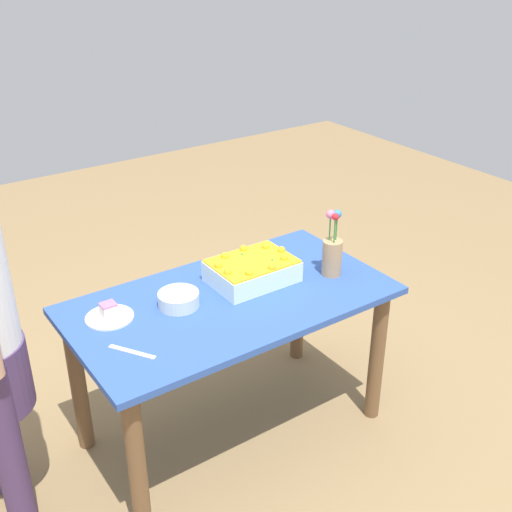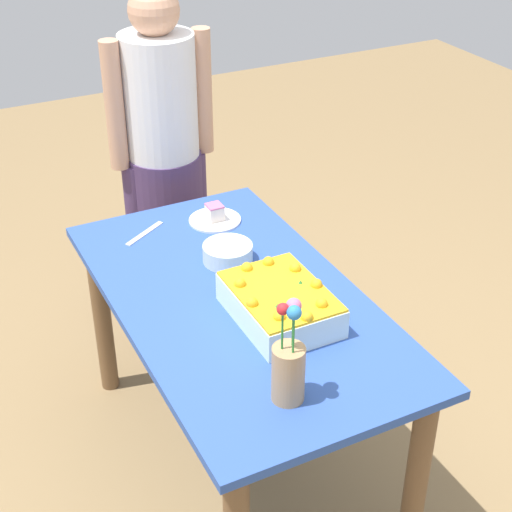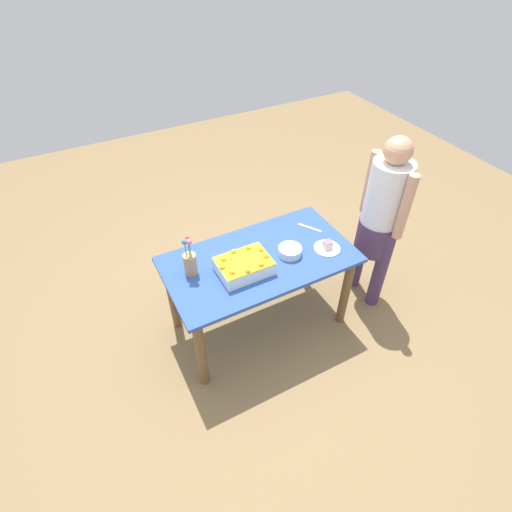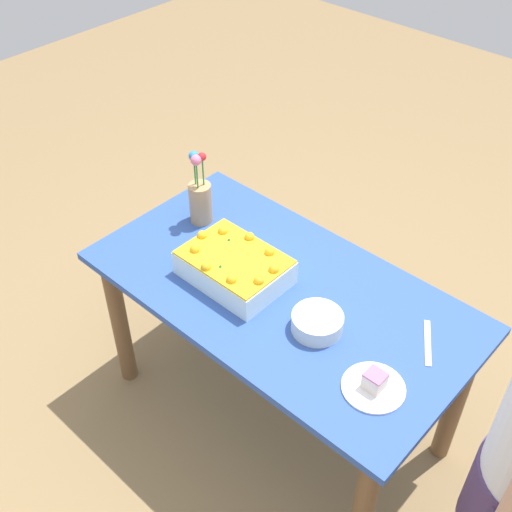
# 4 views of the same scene
# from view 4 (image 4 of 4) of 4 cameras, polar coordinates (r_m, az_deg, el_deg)

# --- Properties ---
(ground_plane) EXTENTS (8.00, 8.00, 0.00)m
(ground_plane) POSITION_cam_4_polar(r_m,az_deg,el_deg) (2.81, 1.81, -13.55)
(ground_plane) COLOR olive
(dining_table) EXTENTS (1.37, 0.75, 0.72)m
(dining_table) POSITION_cam_4_polar(r_m,az_deg,el_deg) (2.35, 2.12, -5.09)
(dining_table) COLOR #2F52A3
(dining_table) RESTS_ON ground_plane
(sheet_cake) EXTENTS (0.36, 0.26, 0.12)m
(sheet_cake) POSITION_cam_4_polar(r_m,az_deg,el_deg) (2.27, -1.93, -0.93)
(sheet_cake) COLOR white
(sheet_cake) RESTS_ON dining_table
(serving_plate_with_slice) EXTENTS (0.19, 0.19, 0.07)m
(serving_plate_with_slice) POSITION_cam_4_polar(r_m,az_deg,el_deg) (1.99, 10.43, -11.20)
(serving_plate_with_slice) COLOR white
(serving_plate_with_slice) RESTS_ON dining_table
(cake_knife) EXTENTS (0.12, 0.18, 0.00)m
(cake_knife) POSITION_cam_4_polar(r_m,az_deg,el_deg) (2.16, 15.01, -7.45)
(cake_knife) COLOR silver
(cake_knife) RESTS_ON dining_table
(flower_vase) EXTENTS (0.09, 0.09, 0.31)m
(flower_vase) POSITION_cam_4_polar(r_m,az_deg,el_deg) (2.50, -4.99, 5.13)
(flower_vase) COLOR tan
(flower_vase) RESTS_ON dining_table
(fruit_bowl) EXTENTS (0.17, 0.17, 0.06)m
(fruit_bowl) POSITION_cam_4_polar(r_m,az_deg,el_deg) (2.11, 5.46, -5.90)
(fruit_bowl) COLOR silver
(fruit_bowl) RESTS_ON dining_table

